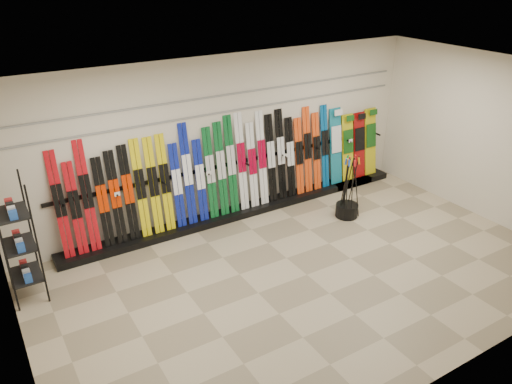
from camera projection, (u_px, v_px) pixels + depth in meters
floor at (307, 275)px, 7.75m from camera, size 8.00×8.00×0.00m
back_wall at (228, 138)px, 9.04m from camera, size 8.00×0.00×8.00m
left_wall at (6, 271)px, 5.23m from camera, size 0.00×5.00×5.00m
right_wall at (489, 139)px, 8.99m from camera, size 0.00×5.00×5.00m
ceiling at (317, 83)px, 6.47m from camera, size 8.00×8.00×0.00m
ski_rack_base at (245, 210)px, 9.59m from camera, size 8.00×0.40×0.12m
skis at (211, 173)px, 8.95m from camera, size 5.37×0.29×1.83m
snowboards at (353, 145)px, 10.58m from camera, size 1.25×0.24×1.59m
accessory_rack at (18, 241)px, 6.90m from camera, size 0.40×0.60×1.84m
pole_bin at (347, 210)px, 9.45m from camera, size 0.42×0.42×0.25m
ski_poles at (348, 188)px, 9.22m from camera, size 0.35×0.32×1.18m
slatwall_rail_0 at (228, 111)px, 8.81m from camera, size 7.60×0.02×0.03m
slatwall_rail_1 at (227, 95)px, 8.68m from camera, size 7.60×0.02×0.03m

